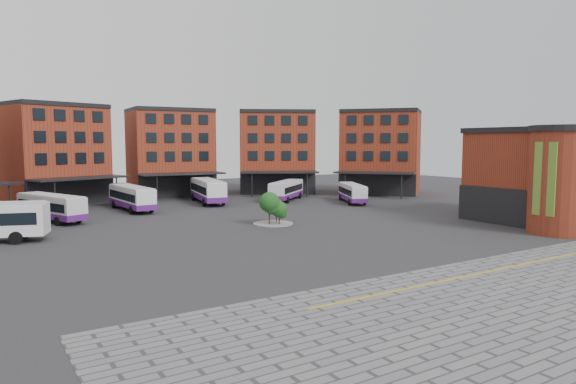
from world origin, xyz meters
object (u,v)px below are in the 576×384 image
bus_b (51,207)px  bus_e (286,190)px  tree_island (274,207)px  blue_car (559,228)px  bus_c (132,197)px  bus_f (352,193)px  bus_d (208,190)px

bus_b → bus_e: 33.99m
tree_island → blue_car: tree_island is taller
bus_b → bus_c: 11.39m
bus_b → bus_e: bearing=-14.6°
bus_c → blue_car: 50.34m
bus_e → bus_f: (6.81, -7.60, -0.13)m
bus_c → bus_f: bus_c is taller
bus_d → blue_car: (18.56, -42.65, -1.21)m
bus_c → bus_d: (11.86, 2.55, 0.15)m
tree_island → blue_car: bearing=-44.0°
bus_e → bus_c: bearing=-133.7°
bus_f → blue_car: size_ratio=2.42×
blue_car → tree_island: bearing=69.9°
bus_b → bus_e: (33.78, 3.80, -0.03)m
bus_d → bus_e: bearing=-6.1°
tree_island → bus_c: (-9.86, 20.26, -0.17)m
bus_f → bus_d: bearing=174.9°
bus_b → bus_f: (40.59, -3.79, -0.16)m
tree_island → bus_e: (13.58, 19.28, -0.28)m
bus_f → blue_car: 31.54m
tree_island → blue_car: (20.57, -19.84, -1.24)m
bus_d → blue_car: bus_d is taller
bus_e → bus_f: 10.20m
bus_c → bus_d: bus_d is taller
bus_b → bus_f: bearing=-26.3°
blue_car → bus_e: bearing=34.0°
bus_c → bus_e: 23.46m
bus_f → tree_island: bearing=-124.1°
bus_d → blue_car: bearing=-55.6°
bus_f → bus_c: bearing=-169.7°
tree_island → bus_f: size_ratio=0.45×
tree_island → bus_f: 23.50m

